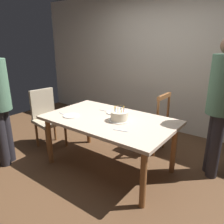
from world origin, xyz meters
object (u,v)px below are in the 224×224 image
at_px(plate_far_side, 114,112).
at_px(person_guest, 221,102).
at_px(chair_spindle_back, 152,123).
at_px(plate_near_celebrant, 71,116).
at_px(chair_upholstered, 47,115).
at_px(birthday_cake, 119,116).
at_px(dining_table, 109,124).

bearing_deg(plate_far_side, person_guest, 19.44).
bearing_deg(chair_spindle_back, plate_far_side, -117.67).
xyz_separation_m(plate_near_celebrant, person_guest, (1.65, 0.91, 0.27)).
distance_m(plate_near_celebrant, chair_upholstered, 0.82).
bearing_deg(plate_near_celebrant, chair_spindle_back, 56.53).
xyz_separation_m(plate_near_celebrant, chair_spindle_back, (0.70, 1.06, -0.28)).
height_order(chair_spindle_back, chair_upholstered, same).
xyz_separation_m(birthday_cake, plate_far_side, (-0.24, 0.21, -0.05)).
bearing_deg(plate_far_side, dining_table, -69.54).
bearing_deg(dining_table, birthday_cake, 6.85).
bearing_deg(chair_upholstered, plate_far_side, 14.01).
xyz_separation_m(plate_near_celebrant, plate_far_side, (0.39, 0.46, 0.00)).
xyz_separation_m(plate_far_side, chair_upholstered, (-1.16, -0.29, -0.20)).
relative_size(dining_table, birthday_cake, 6.13).
height_order(chair_upholstered, person_guest, person_guest).
bearing_deg(person_guest, plate_near_celebrant, -151.25).
bearing_deg(dining_table, person_guest, 29.82).
bearing_deg(birthday_cake, person_guest, 32.65).
height_order(chair_spindle_back, person_guest, person_guest).
height_order(plate_near_celebrant, plate_far_side, same).
bearing_deg(chair_upholstered, birthday_cake, 3.19).
xyz_separation_m(plate_far_side, chair_spindle_back, (0.31, 0.60, -0.28)).
xyz_separation_m(dining_table, chair_spindle_back, (0.23, 0.83, -0.19)).
bearing_deg(plate_near_celebrant, plate_far_side, 49.99).
distance_m(plate_far_side, chair_upholstered, 1.21).
distance_m(dining_table, birthday_cake, 0.21).
xyz_separation_m(dining_table, chair_upholstered, (-1.25, -0.06, -0.12)).
distance_m(birthday_cake, chair_spindle_back, 0.88).
relative_size(chair_spindle_back, person_guest, 0.54).
distance_m(birthday_cake, plate_far_side, 0.32).
distance_m(plate_near_celebrant, chair_spindle_back, 1.30).
distance_m(plate_far_side, person_guest, 1.37).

